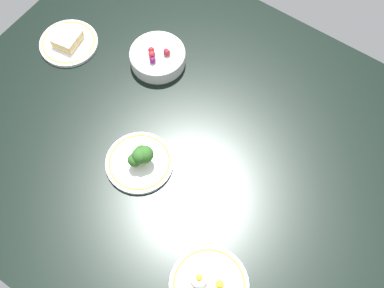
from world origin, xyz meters
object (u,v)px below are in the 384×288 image
object	(u,v)px
plate_broccoli	(140,160)
bowl_berries	(158,57)
plate_sandwich	(68,42)
plate_eggs	(210,284)

from	to	relation	value
plate_broccoli	bowl_berries	bearing A→B (deg)	118.87
plate_broccoli	plate_sandwich	size ratio (longest dim) A/B	1.03
bowl_berries	plate_eggs	bearing A→B (deg)	-42.76
plate_broccoli	plate_eggs	xyz separation A→B (cm)	(33.82, -16.47, -1.46)
bowl_berries	plate_sandwich	distance (cm)	28.75
plate_eggs	bowl_berries	xyz separation A→B (cm)	(-50.45, 46.65, 1.54)
plate_broccoli	bowl_berries	world-z (taller)	plate_broccoli
plate_sandwich	plate_broccoli	bearing A→B (deg)	-24.47
plate_broccoli	plate_sandwich	world-z (taller)	plate_broccoli
plate_broccoli	plate_eggs	bearing A→B (deg)	-25.97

